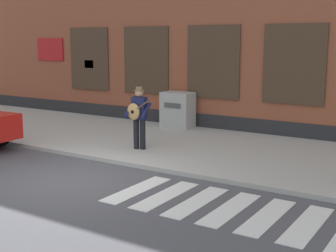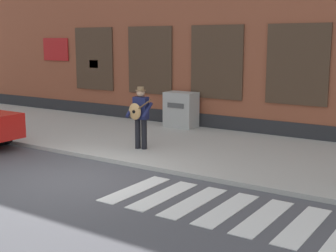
# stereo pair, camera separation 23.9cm
# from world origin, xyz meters

# --- Properties ---
(ground_plane) EXTENTS (160.00, 160.00, 0.00)m
(ground_plane) POSITION_xyz_m (0.00, 0.00, 0.00)
(ground_plane) COLOR #4C4C51
(sidewalk) EXTENTS (28.00, 5.05, 0.10)m
(sidewalk) POSITION_xyz_m (0.00, 4.02, 0.05)
(sidewalk) COLOR #ADAAA3
(sidewalk) RESTS_ON ground
(building_backdrop) EXTENTS (28.00, 4.06, 8.50)m
(building_backdrop) POSITION_xyz_m (-0.00, 8.54, 4.24)
(building_backdrop) COLOR brown
(building_backdrop) RESTS_ON ground
(crosswalk) EXTENTS (5.20, 1.90, 0.01)m
(crosswalk) POSITION_xyz_m (3.95, 0.20, 0.01)
(crosswalk) COLOR silver
(crosswalk) RESTS_ON ground
(busker) EXTENTS (0.75, 0.59, 1.66)m
(busker) POSITION_xyz_m (-0.26, 2.76, 1.04)
(busker) COLOR black
(busker) RESTS_ON sidewalk
(utility_box) EXTENTS (1.04, 0.68, 1.17)m
(utility_box) POSITION_xyz_m (-1.07, 6.09, 0.69)
(utility_box) COLOR #ADADA8
(utility_box) RESTS_ON sidewalk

